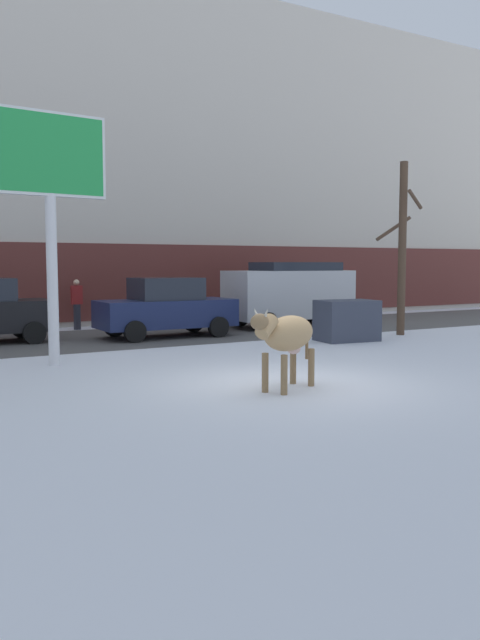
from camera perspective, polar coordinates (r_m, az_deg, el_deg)
name	(u,v)px	position (r m, az deg, el deg)	size (l,w,h in m)	color
ground_plane	(285,383)	(12.23, 4.05, -5.65)	(120.00, 120.00, 0.00)	white
road_strip	(127,337)	(20.04, -10.10, -1.51)	(60.00, 5.60, 0.01)	#514F4C
building_facade	(63,157)	(26.90, -15.51, 13.89)	(44.00, 6.10, 13.00)	beige
cow_tan	(287,335)	(11.47, 4.22, -1.35)	(1.89, 1.19, 1.54)	tan
billboard	(50,170)	(14.88, -16.64, 12.74)	(2.53, 0.43, 5.56)	silver
car_navy_sedan	(166,308)	(19.86, -6.61, 1.09)	(4.21, 1.99, 1.84)	#19234C
car_silver_van	(289,292)	(23.05, 4.44, 2.49)	(4.61, 2.13, 2.32)	#B7BABF
pedestrian_near_billboard	(77,304)	(22.63, -14.37, 1.38)	(0.36, 0.24, 1.73)	#282833
bare_tree_left_lot	(402,247)	(20.95, 14.29, 6.37)	(1.23, 1.35, 5.45)	#4C3828
dumpster	(347,321)	(19.02, 9.52, -0.05)	(1.70, 1.10, 1.20)	#383D4C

